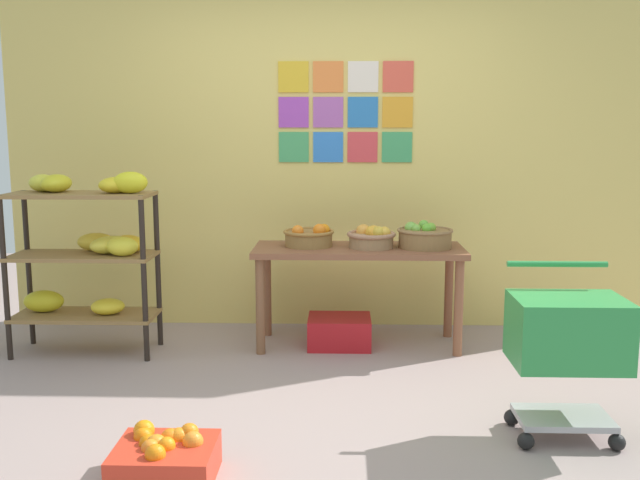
# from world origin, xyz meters

# --- Properties ---
(ground) EXTENTS (9.45, 9.45, 0.00)m
(ground) POSITION_xyz_m (0.00, 0.00, 0.00)
(ground) COLOR gray
(back_wall_with_art) EXTENTS (4.76, 0.07, 2.96)m
(back_wall_with_art) POSITION_xyz_m (0.00, 1.75, 1.48)
(back_wall_with_art) COLOR #E3C866
(back_wall_with_art) RESTS_ON ground
(banana_shelf_unit) EXTENTS (0.94, 0.42, 1.22)m
(banana_shelf_unit) POSITION_xyz_m (-1.55, 1.01, 0.73)
(banana_shelf_unit) COLOR black
(banana_shelf_unit) RESTS_ON ground
(display_table) EXTENTS (1.43, 0.56, 0.69)m
(display_table) POSITION_xyz_m (0.24, 1.21, 0.59)
(display_table) COLOR brown
(display_table) RESTS_ON ground
(fruit_basket_right) EXTENTS (0.35, 0.35, 0.16)m
(fruit_basket_right) POSITION_xyz_m (-0.10, 1.24, 0.76)
(fruit_basket_right) COLOR olive
(fruit_basket_right) RESTS_ON display_table
(fruit_basket_centre) EXTENTS (0.38, 0.38, 0.17)m
(fruit_basket_centre) POSITION_xyz_m (0.68, 1.20, 0.76)
(fruit_basket_centre) COLOR olive
(fruit_basket_centre) RESTS_ON display_table
(fruit_basket_back_left) EXTENTS (0.33, 0.33, 0.15)m
(fruit_basket_back_left) POSITION_xyz_m (0.33, 1.19, 0.76)
(fruit_basket_back_left) COLOR #9D7851
(fruit_basket_back_left) RESTS_ON display_table
(produce_crate_under_table) EXTENTS (0.43, 0.34, 0.21)m
(produce_crate_under_table) POSITION_xyz_m (0.11, 1.17, 0.10)
(produce_crate_under_table) COLOR red
(produce_crate_under_table) RESTS_ON ground
(orange_crate_foreground) EXTENTS (0.42, 0.36, 0.22)m
(orange_crate_foreground) POSITION_xyz_m (-0.63, -0.74, 0.10)
(orange_crate_foreground) COLOR red
(orange_crate_foreground) RESTS_ON ground
(shopping_cart) EXTENTS (0.52, 0.42, 0.83)m
(shopping_cart) POSITION_xyz_m (1.20, -0.26, 0.50)
(shopping_cart) COLOR black
(shopping_cart) RESTS_ON ground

